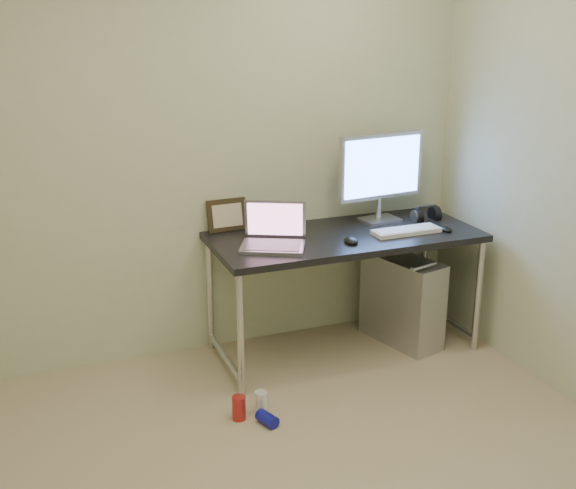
% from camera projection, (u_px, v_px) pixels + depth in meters
% --- Properties ---
extents(wall_back, '(3.50, 0.02, 2.50)m').
position_uv_depth(wall_back, '(184.00, 150.00, 4.11)').
color(wall_back, beige).
rests_on(wall_back, ground).
extents(desk, '(1.59, 0.70, 0.75)m').
position_uv_depth(desk, '(345.00, 246.00, 4.29)').
color(desk, black).
rests_on(desk, ground).
extents(tower_computer, '(0.37, 0.58, 0.59)m').
position_uv_depth(tower_computer, '(402.00, 300.00, 4.52)').
color(tower_computer, silver).
rests_on(tower_computer, ground).
extents(cable_a, '(0.01, 0.16, 0.69)m').
position_uv_depth(cable_a, '(371.00, 266.00, 4.75)').
color(cable_a, black).
rests_on(cable_a, ground).
extents(cable_b, '(0.02, 0.11, 0.71)m').
position_uv_depth(cable_b, '(385.00, 268.00, 4.77)').
color(cable_b, black).
rests_on(cable_b, ground).
extents(can_red, '(0.09, 0.09, 0.13)m').
position_uv_depth(can_red, '(239.00, 408.00, 3.71)').
color(can_red, '#B22221').
rests_on(can_red, ground).
extents(can_white, '(0.09, 0.09, 0.12)m').
position_uv_depth(can_white, '(261.00, 402.00, 3.77)').
color(can_white, white).
rests_on(can_white, ground).
extents(can_blue, '(0.10, 0.13, 0.07)m').
position_uv_depth(can_blue, '(267.00, 419.00, 3.67)').
color(can_blue, '#1417A9').
rests_on(can_blue, ground).
extents(laptop, '(0.44, 0.41, 0.24)m').
position_uv_depth(laptop, '(274.00, 236.00, 4.03)').
color(laptop, '#B3B2B9').
rests_on(laptop, desk).
extents(monitor, '(0.59, 0.20, 0.55)m').
position_uv_depth(monitor, '(381.00, 170.00, 4.42)').
color(monitor, '#B3B2B9').
rests_on(monitor, desk).
extents(keyboard, '(0.41, 0.14, 0.02)m').
position_uv_depth(keyboard, '(406.00, 231.00, 4.27)').
color(keyboard, white).
rests_on(keyboard, desk).
extents(mouse_right, '(0.09, 0.12, 0.04)m').
position_uv_depth(mouse_right, '(446.00, 228.00, 4.32)').
color(mouse_right, black).
rests_on(mouse_right, desk).
extents(mouse_left, '(0.10, 0.13, 0.04)m').
position_uv_depth(mouse_left, '(351.00, 239.00, 4.09)').
color(mouse_left, black).
rests_on(mouse_left, desk).
extents(headphones, '(0.17, 0.11, 0.12)m').
position_uv_depth(headphones, '(426.00, 215.00, 4.53)').
color(headphones, black).
rests_on(headphones, desk).
extents(picture_frame, '(0.24, 0.08, 0.20)m').
position_uv_depth(picture_frame, '(227.00, 215.00, 4.29)').
color(picture_frame, black).
rests_on(picture_frame, desk).
extents(webcam, '(0.04, 0.04, 0.11)m').
position_uv_depth(webcam, '(270.00, 214.00, 4.37)').
color(webcam, silver).
rests_on(webcam, desk).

